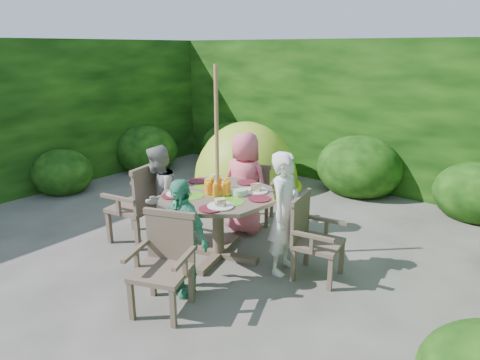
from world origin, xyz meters
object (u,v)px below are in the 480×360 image
Objects in this scene: child_right at (285,213)px; child_left at (159,197)px; patio_table at (218,204)px; garden_chair_right at (312,236)px; child_front at (182,237)px; parasol_pole at (217,167)px; garden_chair_front at (165,261)px; child_back at (245,183)px; garden_chair_left at (139,202)px; dome_tent at (245,185)px; garden_chair_back at (254,192)px.

child_right is 1.60m from child_left.
patio_table is 1.12m from garden_chair_right.
parasol_pole is at bearing 108.96° from child_front.
child_right is at bearing 15.62° from patio_table.
garden_chair_front is 0.74× the size of child_front.
patio_table is 1.33× the size of child_left.
child_left is (-1.06, 0.85, 0.16)m from garden_chair_front.
parasol_pole is at bearing 98.47° from child_back.
patio_table is 1.90× the size of garden_chair_front.
garden_chair_left is 2.70m from dome_tent.
parasol_pole is at bearing 82.63° from garden_chair_front.
garden_chair_left is at bearing -163.97° from patio_table.
child_front is 0.52× the size of dome_tent.
parasol_pole reaches higher than child_back.
garden_chair_back is 0.68× the size of child_left.
garden_chair_front reaches higher than garden_chair_back.
patio_table reaches higher than garden_chair_back.
child_front is at bearing -74.64° from patio_table.
child_back reaches higher than patio_table.
garden_chair_back is at bearing -83.75° from child_back.
child_left is at bearing 94.65° from garden_chair_left.
patio_table is 1.72× the size of garden_chair_left.
patio_table is 0.80m from child_back.
child_front reaches higher than garden_chair_left.
child_back is at bearing 106.03° from patio_table.
child_right is at bearing 77.22° from child_left.
child_right is 1.13m from child_back.
child_right reaches higher than dome_tent.
parasol_pole reaches higher than patio_table.
garden_chair_right is 0.64× the size of child_right.
parasol_pole reaches higher than child_left.
parasol_pole is 1.24m from garden_chair_left.
patio_table is at bearing 77.29° from child_left.
garden_chair_left is at bearing -101.72° from child_left.
child_right reaches higher than child_back.
garden_chair_left is 0.43× the size of dome_tent.
parasol_pole is at bearing -151.50° from patio_table.
dome_tent is (-1.44, 2.32, -1.10)m from parasol_pole.
parasol_pole is 2.25× the size of garden_chair_left.
dome_tent is (-0.67, 2.53, -0.63)m from child_left.
patio_table is at bearing 80.63° from garden_chair_back.
child_right is at bearing 46.82° from garden_chair_front.
garden_chair_left reaches higher than garden_chair_right.
child_front is at bearing 142.33° from child_right.
child_back is (0.07, -0.30, 0.22)m from garden_chair_back.
child_back is at bearing 108.96° from child_front.
parasol_pole is 1.27m from garden_chair_front.
garden_chair_right is at bearing 77.43° from child_left.
garden_chair_back is 0.63× the size of child_right.
child_right is (1.06, -0.85, 0.22)m from garden_chair_back.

